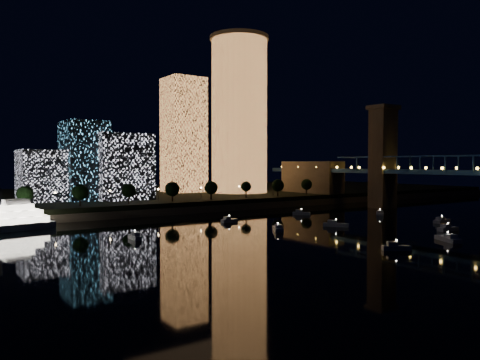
# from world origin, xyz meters

# --- Properties ---
(ground) EXTENTS (520.00, 520.00, 0.00)m
(ground) POSITION_xyz_m (0.00, 0.00, 0.00)
(ground) COLOR black
(ground) RESTS_ON ground
(far_bank) EXTENTS (420.00, 160.00, 5.00)m
(far_bank) POSITION_xyz_m (0.00, 160.00, 2.50)
(far_bank) COLOR black
(far_bank) RESTS_ON ground
(seawall) EXTENTS (420.00, 6.00, 3.00)m
(seawall) POSITION_xyz_m (0.00, 82.00, 1.50)
(seawall) COLOR #6B5E4C
(seawall) RESTS_ON ground
(tower_cylindrical) EXTENTS (34.00, 34.00, 89.64)m
(tower_cylindrical) POSITION_xyz_m (31.40, 124.92, 49.94)
(tower_cylindrical) COLOR #EF954C
(tower_cylindrical) RESTS_ON far_bank
(tower_rectangular) EXTENTS (21.01, 21.01, 66.84)m
(tower_rectangular) POSITION_xyz_m (7.02, 147.47, 38.42)
(tower_rectangular) COLOR #EF954C
(tower_rectangular) RESTS_ON far_bank
(midrise_blocks) EXTENTS (91.37, 39.41, 36.09)m
(midrise_blocks) POSITION_xyz_m (-69.41, 121.19, 20.00)
(midrise_blocks) COLOR silver
(midrise_blocks) RESTS_ON far_bank
(truss_bridge) EXTENTS (13.00, 266.00, 50.00)m
(truss_bridge) POSITION_xyz_m (65.00, 3.72, 16.25)
(truss_bridge) COLOR navy
(truss_bridge) RESTS_ON ground
(motorboats) EXTENTS (114.62, 81.71, 2.78)m
(motorboats) POSITION_xyz_m (0.07, 10.58, 0.81)
(motorboats) COLOR silver
(motorboats) RESTS_ON ground
(esplanade_trees) EXTENTS (166.42, 6.92, 8.96)m
(esplanade_trees) POSITION_xyz_m (-35.58, 88.00, 10.47)
(esplanade_trees) COLOR black
(esplanade_trees) RESTS_ON far_bank
(street_lamps) EXTENTS (132.70, 0.70, 5.65)m
(street_lamps) POSITION_xyz_m (-34.00, 94.00, 9.02)
(street_lamps) COLOR black
(street_lamps) RESTS_ON far_bank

